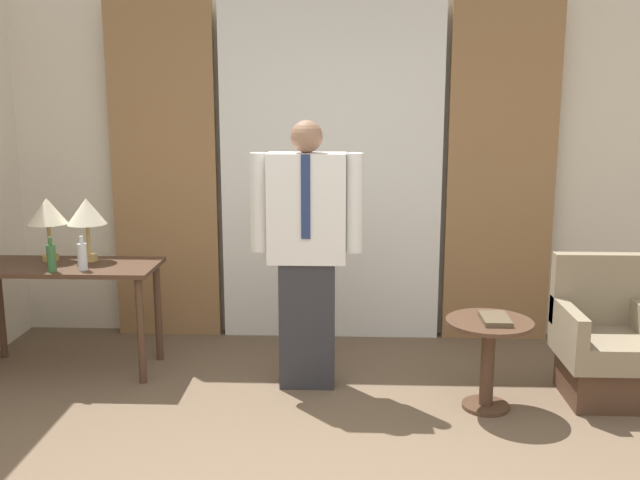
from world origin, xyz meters
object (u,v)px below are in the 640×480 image
side_table (488,349)px  book (495,319)px  person (307,247)px  table_lamp_left (47,213)px  table_lamp_right (87,213)px  bottle_by_lamp (82,256)px  armchair (604,347)px  bottle_near_edge (51,257)px  desk (64,280)px

side_table → book: 0.20m
person → book: 1.24m
person → book: size_ratio=6.69×
table_lamp_left → person: person is taller
table_lamp_right → book: table_lamp_right is taller
bottle_by_lamp → person: (1.47, -0.05, 0.09)m
armchair → side_table: size_ratio=1.58×
table_lamp_left → bottle_by_lamp: (0.33, -0.27, -0.24)m
bottle_near_edge → side_table: bottle_near_edge is taller
bottle_by_lamp → book: bearing=-8.4°
table_lamp_left → book: bearing=-12.6°
table_lamp_left → person: (1.80, -0.33, -0.15)m
book → table_lamp_right: bearing=166.1°
person → side_table: person is taller
table_lamp_left → bottle_near_edge: table_lamp_left is taller
person → side_table: size_ratio=3.10×
desk → table_lamp_right: bearing=41.9°
side_table → book: bearing=-29.4°
desk → bottle_by_lamp: size_ratio=5.56×
side_table → person: bearing=164.1°
desk → side_table: 2.84m
bottle_by_lamp → book: (2.61, -0.38, -0.27)m
desk → book: size_ratio=4.91×
desk → side_table: (2.78, -0.52, -0.26)m
table_lamp_right → bottle_by_lamp: bearing=-78.3°
table_lamp_left → person: 1.84m
bottle_by_lamp → side_table: (2.58, -0.37, -0.47)m
armchair → book: size_ratio=3.42×
desk → table_lamp_right: table_lamp_right is taller
desk → table_lamp_right: 0.48m
table_lamp_right → book: (2.67, -0.66, -0.51)m
table_lamp_right → side_table: (2.64, -0.64, -0.71)m
bottle_by_lamp → side_table: bearing=-8.1°
book → person: bearing=163.8°
person → book: (1.14, -0.33, -0.36)m
table_lamp_left → table_lamp_right: bearing=0.0°
bottle_by_lamp → person: bearing=-2.1°
bottle_by_lamp → person: size_ratio=0.13×
table_lamp_right → armchair: size_ratio=0.50×
bottle_by_lamp → book: bottle_by_lamp is taller
table_lamp_right → bottle_by_lamp: 0.37m
table_lamp_left → book: table_lamp_left is taller
table_lamp_right → person: 1.57m
bottle_by_lamp → person: person is taller
table_lamp_right → bottle_near_edge: table_lamp_right is taller
desk → book: (2.80, -0.54, -0.07)m
side_table → bottle_by_lamp: bearing=171.9°
person → side_table: bearing=-15.9°
table_lamp_right → armchair: table_lamp_right is taller
bottle_by_lamp → side_table: bottle_by_lamp is taller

